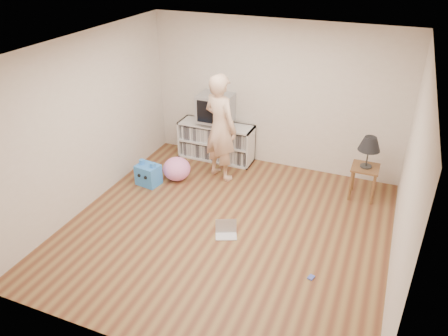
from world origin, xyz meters
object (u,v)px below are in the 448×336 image
media_unit (217,141)px  person (220,128)px  crt_tv (216,108)px  table_lamp (370,144)px  laptop (226,231)px  dvd_deck (216,122)px  plush_blue (148,174)px  side_table (364,174)px  plush_pink (177,169)px

media_unit → person: person is taller
crt_tv → table_lamp: size_ratio=1.17×
table_lamp → laptop: size_ratio=1.39×
dvd_deck → crt_tv: size_ratio=0.75×
media_unit → plush_blue: 1.51m
table_lamp → person: (-2.38, -0.24, -0.02)m
media_unit → table_lamp: size_ratio=2.72×
side_table → plush_blue: size_ratio=1.27×
table_lamp → plush_blue: table_lamp is taller
dvd_deck → table_lamp: 2.75m
table_lamp → person: 2.39m
media_unit → side_table: 2.75m
crt_tv → table_lamp: crt_tv is taller
table_lamp → crt_tv: bearing=172.3°
plush_pink → plush_blue: bearing=-138.9°
side_table → media_unit: bearing=171.9°
media_unit → table_lamp: (2.72, -0.39, 0.59)m
media_unit → plush_pink: 1.07m
person → side_table: bearing=-150.3°
plush_blue → laptop: bearing=-16.2°
media_unit → side_table: media_unit is taller
person → table_lamp: bearing=-150.3°
dvd_deck → person: size_ratio=0.24×
table_lamp → person: bearing=-174.3°
dvd_deck → plush_blue: bearing=-117.6°
person → plush_blue: (-1.03, -0.72, -0.74)m
side_table → plush_pink: side_table is taller
dvd_deck → crt_tv: (0.00, -0.00, 0.29)m
laptop → table_lamp: bearing=23.2°
crt_tv → laptop: size_ratio=1.62×
crt_tv → side_table: bearing=-7.7°
media_unit → plush_pink: bearing=-107.5°
media_unit → dvd_deck: bearing=-90.0°
media_unit → plush_pink: size_ratio=2.94×
side_table → table_lamp: 0.53m
dvd_deck → table_lamp: (2.72, -0.37, 0.21)m
plush_blue → plush_pink: size_ratio=0.91×
table_lamp → plush_blue: bearing=-164.4°
crt_tv → plush_pink: (-0.32, -0.99, -0.82)m
side_table → table_lamp: (0.00, 0.00, 0.53)m
dvd_deck → plush_pink: 1.17m
media_unit → person: size_ratio=0.76×
dvd_deck → plush_pink: bearing=-107.7°
table_lamp → plush_pink: bearing=-168.4°
side_table → person: (-2.38, -0.24, 0.51)m
side_table → laptop: side_table is taller
media_unit → dvd_deck: dvd_deck is taller
media_unit → table_lamp: bearing=-8.1°
side_table → laptop: 2.45m
plush_pink → side_table: bearing=11.6°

